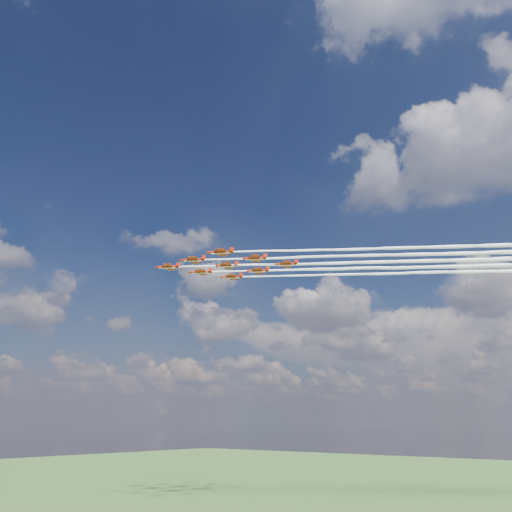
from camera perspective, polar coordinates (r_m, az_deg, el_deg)
name	(u,v)px	position (r m, az deg, el deg)	size (l,w,h in m)	color
ground	(234,512)	(174.69, -2.56, -27.15)	(600.00, 600.00, 0.00)	#2D511E
jet_lead	(376,262)	(179.45, 13.51, -0.68)	(128.69, 87.29, 2.34)	#AB1E09
jet_row2_port	(411,255)	(174.66, 17.31, 0.16)	(128.69, 87.29, 2.34)	#AB1E09
jet_row2_starb	(402,268)	(188.33, 16.39, -1.27)	(128.69, 87.29, 2.34)	#AB1E09
jet_row3_port	(450,246)	(170.71, 21.31, 1.03)	(128.69, 87.29, 2.34)	#AB1E09
jet_row3_centre	(438,261)	(184.09, 20.07, -0.50)	(128.69, 87.29, 2.34)	#AB1E09
jet_row3_starb	(427,273)	(197.65, 19.00, -1.82)	(128.69, 87.29, 2.34)	#AB1E09
jet_row4_port	(477,253)	(180.68, 23.91, 0.32)	(128.69, 87.29, 2.34)	#AB1E09
jet_row4_starb	(463,266)	(193.92, 22.55, -1.08)	(128.69, 87.29, 2.34)	#AB1E09
jet_tail	(501,259)	(191.00, 26.23, -0.32)	(128.69, 87.29, 2.34)	#AB1E09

